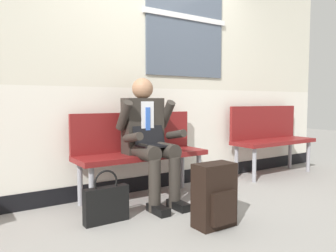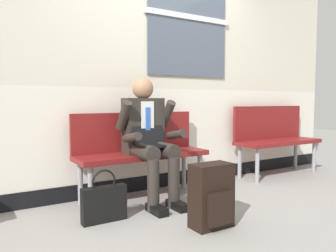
{
  "view_description": "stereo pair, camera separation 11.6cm",
  "coord_description": "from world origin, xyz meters",
  "px_view_note": "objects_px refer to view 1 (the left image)",
  "views": [
    {
      "loc": [
        -1.99,
        -2.69,
        0.99
      ],
      "look_at": [
        -0.17,
        0.0,
        0.75
      ],
      "focal_mm": 35.57,
      "sensor_mm": 36.0,
      "label": 1
    },
    {
      "loc": [
        -1.89,
        -2.75,
        0.99
      ],
      "look_at": [
        -0.17,
        0.0,
        0.75
      ],
      "focal_mm": 35.57,
      "sensor_mm": 36.0,
      "label": 2
    }
  ],
  "objects_px": {
    "bench_empty": "(270,135)",
    "handbag": "(106,203)",
    "bench_with_person": "(139,147)",
    "person_seated": "(149,137)",
    "backpack": "(215,196)"
  },
  "relations": [
    {
      "from": "handbag",
      "to": "backpack",
      "type": "bearing_deg",
      "value": -39.82
    },
    {
      "from": "bench_empty",
      "to": "handbag",
      "type": "bearing_deg",
      "value": -169.52
    },
    {
      "from": "bench_with_person",
      "to": "handbag",
      "type": "distance_m",
      "value": 0.83
    },
    {
      "from": "backpack",
      "to": "person_seated",
      "type": "bearing_deg",
      "value": 96.49
    },
    {
      "from": "bench_with_person",
      "to": "backpack",
      "type": "height_order",
      "value": "bench_with_person"
    },
    {
      "from": "bench_with_person",
      "to": "bench_empty",
      "type": "xyz_separation_m",
      "value": [
        2.04,
        0.0,
        0.02
      ]
    },
    {
      "from": "bench_with_person",
      "to": "bench_empty",
      "type": "bearing_deg",
      "value": 0.14
    },
    {
      "from": "bench_with_person",
      "to": "handbag",
      "type": "relative_size",
      "value": 3.13
    },
    {
      "from": "bench_empty",
      "to": "person_seated",
      "type": "xyz_separation_m",
      "value": [
        -2.04,
        -0.2,
        0.11
      ]
    },
    {
      "from": "bench_with_person",
      "to": "backpack",
      "type": "relative_size",
      "value": 2.7
    },
    {
      "from": "bench_empty",
      "to": "bench_with_person",
      "type": "bearing_deg",
      "value": -179.86
    },
    {
      "from": "person_seated",
      "to": "handbag",
      "type": "distance_m",
      "value": 0.81
    },
    {
      "from": "bench_with_person",
      "to": "person_seated",
      "type": "relative_size",
      "value": 1.12
    },
    {
      "from": "bench_empty",
      "to": "backpack",
      "type": "bearing_deg",
      "value": -151.68
    },
    {
      "from": "bench_empty",
      "to": "handbag",
      "type": "xyz_separation_m",
      "value": [
        -2.62,
        -0.48,
        -0.38
      ]
    }
  ]
}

